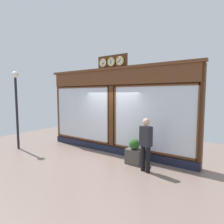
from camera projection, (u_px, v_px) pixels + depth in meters
ground_plane at (58, 177)px, 5.54m from camera, size 14.00×14.00×0.00m
shop_facade at (114, 110)px, 7.76m from camera, size 6.89×0.42×3.97m
pedestrian at (146, 143)px, 5.85m from camera, size 0.41×0.31×1.69m
street_lamp at (16, 98)px, 8.24m from camera, size 0.28×0.28×3.42m
planter_box at (134, 157)px, 6.56m from camera, size 0.56×0.36×0.53m
planter_shrub at (134, 144)px, 6.52m from camera, size 0.37×0.37×0.37m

